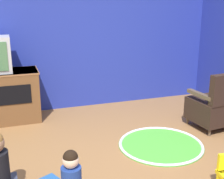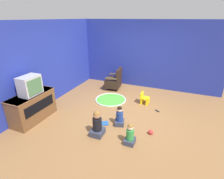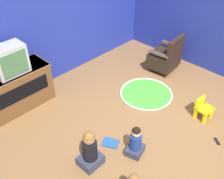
# 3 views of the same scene
# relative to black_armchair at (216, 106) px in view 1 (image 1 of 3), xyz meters

# --- Properties ---
(ground_plane) EXTENTS (30.00, 30.00, 0.00)m
(ground_plane) POSITION_rel_black_armchair_xyz_m (-1.53, -0.92, -0.33)
(ground_plane) COLOR olive
(wall_back) EXTENTS (5.33, 0.12, 2.63)m
(wall_back) POSITION_rel_black_armchair_xyz_m (-1.86, 1.60, 0.98)
(wall_back) COLOR #23339E
(wall_back) RESTS_ON ground_plane
(black_armchair) EXTENTS (0.70, 0.63, 0.85)m
(black_armchair) POSITION_rel_black_armchair_xyz_m (0.00, 0.00, 0.00)
(black_armchair) COLOR brown
(black_armchair) RESTS_ON ground_plane
(play_mat) EXTENTS (1.09, 1.09, 0.04)m
(play_mat) POSITION_rel_black_armchair_xyz_m (-1.01, -0.27, -0.33)
(play_mat) COLOR green
(play_mat) RESTS_ON ground_plane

